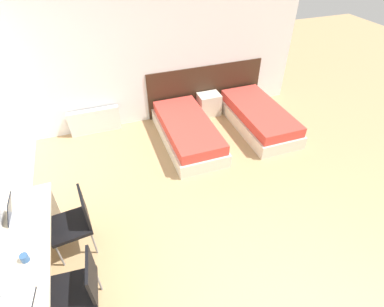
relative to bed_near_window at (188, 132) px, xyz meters
The scene contains 12 objects.
wall_back 1.57m from the bed_near_window, 104.68° to the left, with size 6.06×0.05×2.70m.
headboard_panel 1.31m from the bed_near_window, 52.98° to the left, with size 2.57×0.03×1.02m.
bed_near_window is the anchor object (origin of this frame).
bed_near_door 1.54m from the bed_near_window, ahead, with size 0.93×1.98×0.45m.
nightstand 1.12m from the bed_near_window, 46.55° to the left, with size 0.47×0.35×0.48m.
radiator 1.89m from the bed_near_window, 150.15° to the left, with size 0.99×0.12×0.51m.
desk 3.39m from the bed_near_window, 139.39° to the right, with size 0.50×1.97×0.76m.
chair_near_laptop 2.73m from the bed_near_window, 140.33° to the right, with size 0.52×0.52×0.90m.
chair_near_notebook 3.38m from the bed_near_window, 128.27° to the right, with size 0.52×0.52×0.90m.
laptop 3.18m from the bed_near_window, 146.48° to the right, with size 0.35×0.25×0.34m.
open_notebook 3.80m from the bed_near_window, 133.31° to the right, with size 0.34×0.26×0.02m.
mug 3.48m from the bed_near_window, 137.46° to the right, with size 0.08×0.08×0.09m.
Camera 1 is at (-1.23, -0.92, 3.52)m, focal length 28.00 mm.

